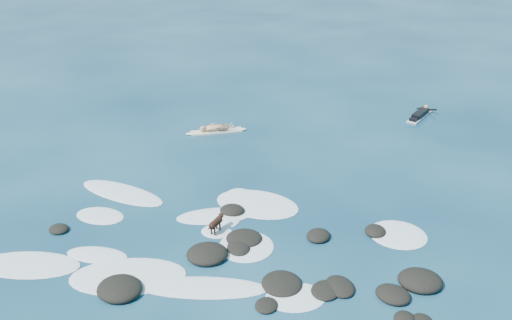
# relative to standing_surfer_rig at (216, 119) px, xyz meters

# --- Properties ---
(ground) EXTENTS (160.00, 160.00, 0.00)m
(ground) POSITION_rel_standing_surfer_rig_xyz_m (3.60, -8.54, -0.69)
(ground) COLOR #0A2642
(ground) RESTS_ON ground
(reef_rocks) EXTENTS (13.51, 6.50, 0.47)m
(reef_rocks) POSITION_rel_standing_surfer_rig_xyz_m (4.82, -10.43, -0.59)
(reef_rocks) COLOR black
(reef_rocks) RESTS_ON ground
(breaking_foam) EXTENTS (14.60, 8.06, 0.12)m
(breaking_foam) POSITION_rel_standing_surfer_rig_xyz_m (1.78, -9.34, -0.68)
(breaking_foam) COLOR white
(breaking_foam) RESTS_ON ground
(standing_surfer_rig) EXTENTS (2.88, 1.56, 1.74)m
(standing_surfer_rig) POSITION_rel_standing_surfer_rig_xyz_m (0.00, 0.00, 0.00)
(standing_surfer_rig) COLOR #FEEDCB
(standing_surfer_rig) RESTS_ON ground
(paddling_surfer_rig) EXTENTS (1.59, 2.50, 0.45)m
(paddling_surfer_rig) POSITION_rel_standing_surfer_rig_xyz_m (9.93, 4.34, -0.53)
(paddling_surfer_rig) COLOR silver
(paddling_surfer_rig) RESTS_ON ground
(dog) EXTENTS (0.42, 1.00, 0.65)m
(dog) POSITION_rel_standing_surfer_rig_xyz_m (2.55, -8.79, -0.26)
(dog) COLOR black
(dog) RESTS_ON ground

